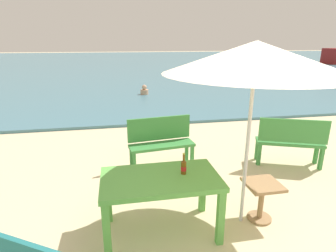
{
  "coord_description": "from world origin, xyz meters",
  "views": [
    {
      "loc": [
        -1.58,
        -2.35,
        2.3
      ],
      "look_at": [
        -0.56,
        3.0,
        0.6
      ],
      "focal_mm": 29.4,
      "sensor_mm": 36.0,
      "label": 1
    }
  ],
  "objects_px": {
    "bench_green_right": "(291,139)",
    "patio_umbrella": "(256,58)",
    "swimmer_person": "(144,91)",
    "picnic_table_green": "(161,185)",
    "beer_bottle_amber": "(184,167)",
    "side_table_wood": "(262,196)",
    "bench_green_left": "(161,140)"
  },
  "relations": [
    {
      "from": "picnic_table_green",
      "to": "bench_green_right",
      "type": "distance_m",
      "value": 3.05
    },
    {
      "from": "bench_green_left",
      "to": "bench_green_right",
      "type": "distance_m",
      "value": 2.43
    },
    {
      "from": "picnic_table_green",
      "to": "bench_green_left",
      "type": "bearing_deg",
      "value": 80.66
    },
    {
      "from": "picnic_table_green",
      "to": "beer_bottle_amber",
      "type": "bearing_deg",
      "value": 5.85
    },
    {
      "from": "side_table_wood",
      "to": "bench_green_right",
      "type": "distance_m",
      "value": 1.97
    },
    {
      "from": "patio_umbrella",
      "to": "bench_green_left",
      "type": "bearing_deg",
      "value": 112.9
    },
    {
      "from": "picnic_table_green",
      "to": "bench_green_right",
      "type": "bearing_deg",
      "value": 27.86
    },
    {
      "from": "swimmer_person",
      "to": "bench_green_right",
      "type": "bearing_deg",
      "value": -75.19
    },
    {
      "from": "picnic_table_green",
      "to": "beer_bottle_amber",
      "type": "distance_m",
      "value": 0.35
    },
    {
      "from": "swimmer_person",
      "to": "patio_umbrella",
      "type": "bearing_deg",
      "value": -87.75
    },
    {
      "from": "side_table_wood",
      "to": "bench_green_left",
      "type": "bearing_deg",
      "value": 119.21
    },
    {
      "from": "patio_umbrella",
      "to": "side_table_wood",
      "type": "bearing_deg",
      "value": -3.28
    },
    {
      "from": "bench_green_right",
      "to": "swimmer_person",
      "type": "bearing_deg",
      "value": 104.81
    },
    {
      "from": "picnic_table_green",
      "to": "patio_umbrella",
      "type": "distance_m",
      "value": 1.82
    },
    {
      "from": "bench_green_right",
      "to": "patio_umbrella",
      "type": "bearing_deg",
      "value": -138.84
    },
    {
      "from": "picnic_table_green",
      "to": "side_table_wood",
      "type": "xyz_separation_m",
      "value": [
        1.34,
        -0.0,
        -0.3
      ]
    },
    {
      "from": "picnic_table_green",
      "to": "patio_umbrella",
      "type": "bearing_deg",
      "value": 0.75
    },
    {
      "from": "beer_bottle_amber",
      "to": "bench_green_left",
      "type": "height_order",
      "value": "beer_bottle_amber"
    },
    {
      "from": "patio_umbrella",
      "to": "bench_green_left",
      "type": "height_order",
      "value": "patio_umbrella"
    },
    {
      "from": "patio_umbrella",
      "to": "bench_green_right",
      "type": "height_order",
      "value": "patio_umbrella"
    },
    {
      "from": "side_table_wood",
      "to": "swimmer_person",
      "type": "bearing_deg",
      "value": 93.92
    },
    {
      "from": "patio_umbrella",
      "to": "beer_bottle_amber",
      "type": "bearing_deg",
      "value": 178.9
    },
    {
      "from": "beer_bottle_amber",
      "to": "swimmer_person",
      "type": "height_order",
      "value": "beer_bottle_amber"
    },
    {
      "from": "picnic_table_green",
      "to": "bench_green_left",
      "type": "xyz_separation_m",
      "value": [
        0.3,
        1.85,
        -0.11
      ]
    },
    {
      "from": "beer_bottle_amber",
      "to": "bench_green_right",
      "type": "height_order",
      "value": "beer_bottle_amber"
    },
    {
      "from": "side_table_wood",
      "to": "swimmer_person",
      "type": "distance_m",
      "value": 8.86
    },
    {
      "from": "beer_bottle_amber",
      "to": "bench_green_right",
      "type": "bearing_deg",
      "value": 30.09
    },
    {
      "from": "side_table_wood",
      "to": "patio_umbrella",
      "type": "bearing_deg",
      "value": 176.72
    },
    {
      "from": "picnic_table_green",
      "to": "side_table_wood",
      "type": "bearing_deg",
      "value": -0.03
    },
    {
      "from": "beer_bottle_amber",
      "to": "side_table_wood",
      "type": "relative_size",
      "value": 0.49
    },
    {
      "from": "bench_green_left",
      "to": "bench_green_right",
      "type": "bearing_deg",
      "value": -10.15
    },
    {
      "from": "beer_bottle_amber",
      "to": "patio_umbrella",
      "type": "xyz_separation_m",
      "value": [
        0.79,
        -0.02,
        1.26
      ]
    }
  ]
}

